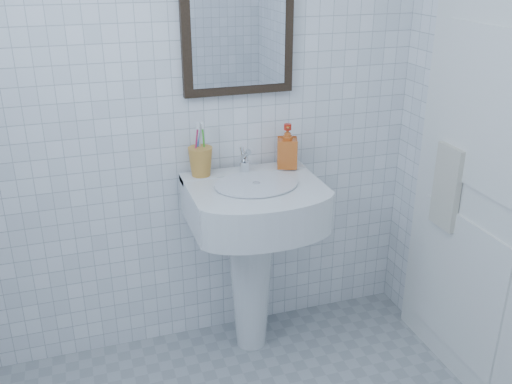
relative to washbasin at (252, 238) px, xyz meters
name	(u,v)px	position (x,y,z in m)	size (l,w,h in m)	color
wall_back	(188,94)	(-0.23, 0.21, 0.64)	(2.20, 0.02, 2.50)	white
washbasin	(252,238)	(0.00, 0.00, 0.00)	(0.59, 0.43, 0.90)	silver
faucet	(245,162)	(0.00, 0.11, 0.34)	(0.05, 0.11, 0.13)	silver
toothbrush_cup	(201,161)	(-0.20, 0.13, 0.36)	(0.11, 0.11, 0.13)	#C38534
soap_dispenser	(287,146)	(0.21, 0.11, 0.39)	(0.09, 0.09, 0.20)	#C33C13
wall_mirror	(238,23)	(0.00, 0.19, 0.94)	(0.50, 0.04, 0.62)	black
bathroom_door	(481,170)	(0.85, -0.44, 0.39)	(0.04, 0.80, 2.00)	silver
towel_ring	(456,148)	(0.83, -0.29, 0.44)	(0.18, 0.18, 0.01)	silver
hand_towel	(447,187)	(0.81, -0.29, 0.26)	(0.03, 0.16, 0.38)	beige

